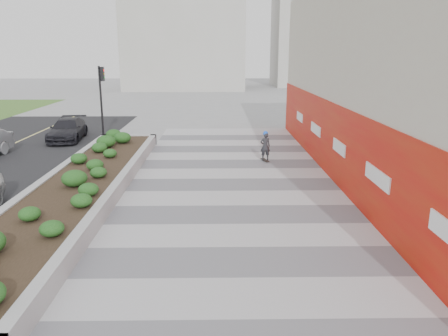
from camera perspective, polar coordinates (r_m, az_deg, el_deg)
The scene contains 10 objects.
ground at distance 9.30m, azimuth 3.16°, elevation -17.14°, with size 160.00×160.00×0.00m, color gray.
walkway at distance 11.95m, azimuth 2.15°, elevation -9.49°, with size 8.00×36.00×0.01m, color #A8A8AD.
building at distance 18.50m, azimuth 23.76°, elevation 10.68°, with size 6.04×24.08×8.00m.
planter at distance 16.29m, azimuth -18.33°, elevation -1.99°, with size 3.00×18.00×0.90m.
traffic_signal_near at distance 26.31m, azimuth -15.68°, elevation 9.58°, with size 0.33×0.28×4.20m.
distant_bldg_north_l at distance 63.23m, azimuth -5.17°, elevation 19.39°, with size 16.00×12.00×20.00m, color #ADAAA3.
distant_bldg_north_r at distance 70.00m, azimuth 12.80°, elevation 20.30°, with size 14.00×10.00×24.00m, color #ADAAA3.
manhole_cover at distance 11.98m, azimuth 4.58°, elevation -9.46°, with size 0.44×0.44×0.01m, color #595654.
skateboarder at distance 20.34m, azimuth 5.41°, elevation 2.87°, with size 0.50×0.75×1.44m.
car_dark at distance 26.93m, azimuth -19.77°, elevation 4.75°, with size 1.71×4.20×1.22m, color black.
Camera 1 is at (-0.61, -7.87, 4.93)m, focal length 35.00 mm.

